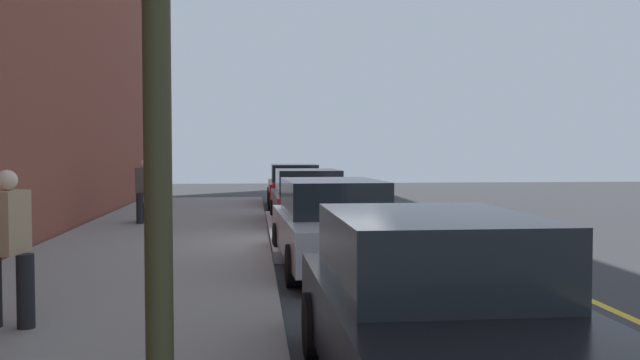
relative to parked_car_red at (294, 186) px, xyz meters
The scene contains 11 objects.
ground_plane 11.02m from the parked_car_red, ahead, with size 56.00×56.00×0.00m, color #333335.
sidewalk 11.54m from the parked_car_red, 17.25° to the right, with size 28.00×4.60×0.15m, color gray.
lane_stripe_centre 11.45m from the parked_car_red, 15.67° to the left, with size 28.00×0.14×0.01m, color gold.
snow_bank_curb 8.19m from the parked_car_red, ahead, with size 7.99×0.56×0.22m, color white.
parked_car_red is the anchor object (origin of this frame).
parked_car_maroon 6.43m from the parked_car_red, ahead, with size 4.48×1.93×1.51m.
parked_car_silver 12.63m from the parked_car_red, ahead, with size 4.79×2.03×1.51m.
parked_car_black 18.91m from the parked_car_red, ahead, with size 4.34×1.94×1.51m.
pedestrian_grey_coat 7.68m from the parked_car_red, 33.28° to the right, with size 0.50×0.52×1.64m.
pedestrian_tan_coat 17.25m from the parked_car_red, 13.46° to the right, with size 0.50×0.54×1.67m.
rolling_suitcase 7.47m from the parked_car_red, 35.72° to the right, with size 0.34×0.22×0.86m.
Camera 1 is at (13.21, -1.32, 2.03)m, focal length 38.29 mm.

